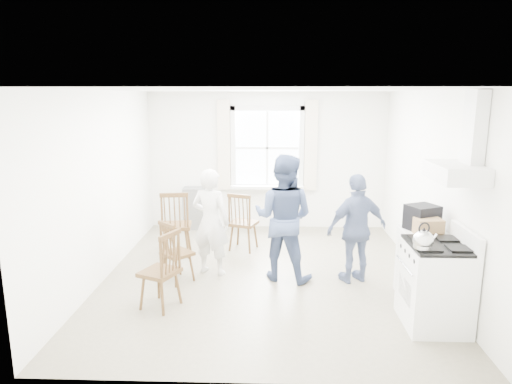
% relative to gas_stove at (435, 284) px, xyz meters
% --- Properties ---
extents(room_shell, '(4.62, 5.12, 2.64)m').
position_rel_gas_stove_xyz_m(room_shell, '(-1.91, 1.35, 0.82)').
color(room_shell, gray).
rests_on(room_shell, ground).
extents(window_assembly, '(1.88, 0.24, 1.70)m').
position_rel_gas_stove_xyz_m(window_assembly, '(-1.91, 3.80, 0.98)').
color(window_assembly, white).
rests_on(window_assembly, room_shell).
extents(range_hood, '(0.45, 0.76, 0.94)m').
position_rel_gas_stove_xyz_m(range_hood, '(0.16, -0.00, 1.42)').
color(range_hood, white).
rests_on(range_hood, room_shell).
extents(shelf_unit, '(0.40, 0.30, 0.80)m').
position_rel_gas_stove_xyz_m(shelf_unit, '(-3.31, 3.68, -0.08)').
color(shelf_unit, gray).
rests_on(shelf_unit, ground).
extents(gas_stove, '(0.68, 0.76, 1.12)m').
position_rel_gas_stove_xyz_m(gas_stove, '(0.00, 0.00, 0.00)').
color(gas_stove, white).
rests_on(gas_stove, ground).
extents(kettle, '(0.21, 0.21, 0.30)m').
position_rel_gas_stove_xyz_m(kettle, '(-0.24, -0.19, 0.57)').
color(kettle, silver).
rests_on(kettle, gas_stove).
extents(low_cabinet, '(0.50, 0.55, 0.90)m').
position_rel_gas_stove_xyz_m(low_cabinet, '(0.07, 0.70, -0.03)').
color(low_cabinet, white).
rests_on(low_cabinet, ground).
extents(stereo_stack, '(0.44, 0.43, 0.31)m').
position_rel_gas_stove_xyz_m(stereo_stack, '(0.04, 0.71, 0.57)').
color(stereo_stack, black).
rests_on(stereo_stack, low_cabinet).
extents(cardboard_box, '(0.32, 0.24, 0.20)m').
position_rel_gas_stove_xyz_m(cardboard_box, '(0.05, 0.49, 0.51)').
color(cardboard_box, olive).
rests_on(cardboard_box, low_cabinet).
extents(windsor_chair_a, '(0.50, 0.49, 1.08)m').
position_rel_gas_stove_xyz_m(windsor_chair_a, '(-3.33, 2.05, 0.17)').
color(windsor_chair_a, '#482F17').
rests_on(windsor_chair_a, ground).
extents(windsor_chair_b, '(0.51, 0.51, 0.88)m').
position_rel_gas_stove_xyz_m(windsor_chair_b, '(-3.18, 1.06, 0.05)').
color(windsor_chair_b, '#482F17').
rests_on(windsor_chair_b, ground).
extents(windsor_chair_c, '(0.53, 0.54, 0.98)m').
position_rel_gas_stove_xyz_m(windsor_chair_c, '(-3.07, 0.29, 0.11)').
color(windsor_chair_c, '#482F17').
rests_on(windsor_chair_c, ground).
extents(person_left, '(0.71, 0.71, 1.54)m').
position_rel_gas_stove_xyz_m(person_left, '(-2.68, 1.42, 0.29)').
color(person_left, silver).
rests_on(person_left, ground).
extents(person_mid, '(1.08, 1.08, 1.76)m').
position_rel_gas_stove_xyz_m(person_mid, '(-1.66, 1.29, 0.40)').
color(person_mid, '#3F4E75').
rests_on(person_mid, ground).
extents(person_right, '(1.14, 1.14, 1.51)m').
position_rel_gas_stove_xyz_m(person_right, '(-0.66, 1.21, 0.27)').
color(person_right, navy).
rests_on(person_right, ground).
extents(potted_plant, '(0.20, 0.20, 0.30)m').
position_rel_gas_stove_xyz_m(potted_plant, '(-1.49, 3.71, 0.51)').
color(potted_plant, '#377C3B').
rests_on(potted_plant, window_assembly).
extents(windsor_chair_d, '(0.52, 0.52, 0.99)m').
position_rel_gas_stove_xyz_m(windsor_chair_d, '(-2.32, 2.39, 0.12)').
color(windsor_chair_d, '#482F17').
rests_on(windsor_chair_d, ground).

